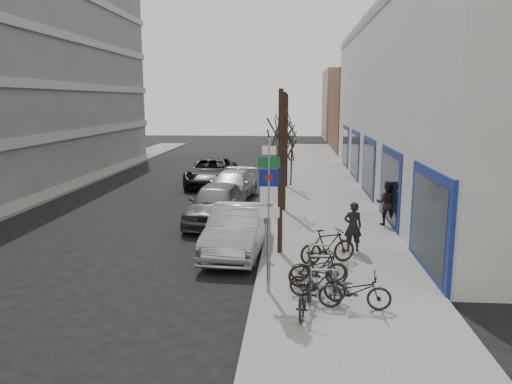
% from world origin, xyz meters
% --- Properties ---
extents(ground, '(120.00, 120.00, 0.00)m').
position_xyz_m(ground, '(0.00, 0.00, 0.00)').
color(ground, black).
rests_on(ground, ground).
extents(sidewalk_east, '(5.00, 70.00, 0.15)m').
position_xyz_m(sidewalk_east, '(4.50, 10.00, 0.07)').
color(sidewalk_east, slate).
rests_on(sidewalk_east, ground).
extents(sidewalk_west, '(3.00, 70.00, 0.15)m').
position_xyz_m(sidewalk_west, '(-11.00, 10.00, 0.07)').
color(sidewalk_west, slate).
rests_on(sidewalk_west, ground).
extents(brick_building_far, '(12.00, 14.00, 8.00)m').
position_xyz_m(brick_building_far, '(13.00, 40.00, 4.00)').
color(brick_building_far, brown).
rests_on(brick_building_far, ground).
extents(tan_building_far, '(13.00, 12.00, 9.00)m').
position_xyz_m(tan_building_far, '(13.50, 55.00, 4.50)').
color(tan_building_far, '#937A5B').
rests_on(tan_building_far, ground).
extents(highway_sign_pole, '(0.55, 0.10, 4.20)m').
position_xyz_m(highway_sign_pole, '(2.40, -0.01, 2.46)').
color(highway_sign_pole, gray).
rests_on(highway_sign_pole, ground).
extents(bike_rack, '(0.66, 2.26, 0.83)m').
position_xyz_m(bike_rack, '(3.80, 0.60, 0.66)').
color(bike_rack, gray).
rests_on(bike_rack, sidewalk_east).
extents(tree_near, '(1.80, 1.80, 5.50)m').
position_xyz_m(tree_near, '(2.60, 3.50, 4.10)').
color(tree_near, black).
rests_on(tree_near, ground).
extents(tree_mid, '(1.80, 1.80, 5.50)m').
position_xyz_m(tree_mid, '(2.60, 10.00, 4.10)').
color(tree_mid, black).
rests_on(tree_mid, ground).
extents(tree_far, '(1.80, 1.80, 5.50)m').
position_xyz_m(tree_far, '(2.60, 16.50, 4.10)').
color(tree_far, black).
rests_on(tree_far, ground).
extents(meter_front, '(0.10, 0.08, 1.27)m').
position_xyz_m(meter_front, '(2.15, 3.00, 0.92)').
color(meter_front, gray).
rests_on(meter_front, sidewalk_east).
extents(meter_mid, '(0.10, 0.08, 1.27)m').
position_xyz_m(meter_mid, '(2.15, 8.50, 0.92)').
color(meter_mid, gray).
rests_on(meter_mid, sidewalk_east).
extents(meter_back, '(0.10, 0.08, 1.27)m').
position_xyz_m(meter_back, '(2.15, 14.00, 0.92)').
color(meter_back, gray).
rests_on(meter_back, sidewalk_east).
extents(bike_near_left, '(0.85, 1.89, 1.11)m').
position_xyz_m(bike_near_left, '(3.37, -1.25, 0.71)').
color(bike_near_left, black).
rests_on(bike_near_left, sidewalk_east).
extents(bike_near_right, '(1.57, 0.89, 0.91)m').
position_xyz_m(bike_near_right, '(3.66, -0.44, 0.61)').
color(bike_near_right, black).
rests_on(bike_near_right, sidewalk_east).
extents(bike_mid_curb, '(1.59, 0.59, 0.95)m').
position_xyz_m(bike_mid_curb, '(3.75, 0.85, 0.63)').
color(bike_mid_curb, black).
rests_on(bike_mid_curb, sidewalk_east).
extents(bike_mid_inner, '(1.76, 0.84, 1.03)m').
position_xyz_m(bike_mid_inner, '(3.73, 0.44, 0.66)').
color(bike_mid_inner, black).
rests_on(bike_mid_inner, sidewalk_east).
extents(bike_far_curb, '(1.79, 0.66, 1.07)m').
position_xyz_m(bike_far_curb, '(4.54, -0.98, 0.69)').
color(bike_far_curb, black).
rests_on(bike_far_curb, sidewalk_east).
extents(bike_far_inner, '(1.93, 1.23, 1.13)m').
position_xyz_m(bike_far_inner, '(4.11, 2.40, 0.71)').
color(bike_far_inner, black).
rests_on(bike_far_inner, sidewalk_east).
extents(parked_car_front, '(1.98, 4.97, 1.61)m').
position_xyz_m(parked_car_front, '(1.14, 3.76, 0.80)').
color(parked_car_front, '#ABAAB0').
rests_on(parked_car_front, ground).
extents(parked_car_mid, '(2.38, 5.16, 1.71)m').
position_xyz_m(parked_car_mid, '(-0.20, 7.86, 0.86)').
color(parked_car_mid, '#545359').
rests_on(parked_car_mid, ground).
extents(parked_car_back, '(2.65, 5.26, 1.46)m').
position_xyz_m(parked_car_back, '(-0.20, 13.03, 0.73)').
color(parked_car_back, '#B9B8BE').
rests_on(parked_car_back, ground).
extents(lane_car, '(2.99, 6.11, 1.67)m').
position_xyz_m(lane_car, '(-1.93, 17.23, 0.84)').
color(lane_car, black).
rests_on(lane_car, ground).
extents(pedestrian_near, '(0.65, 0.46, 1.68)m').
position_xyz_m(pedestrian_near, '(5.02, 3.79, 0.99)').
color(pedestrian_near, black).
rests_on(pedestrian_near, sidewalk_east).
extents(pedestrian_far, '(0.76, 0.61, 1.82)m').
position_xyz_m(pedestrian_far, '(6.80, 7.51, 1.06)').
color(pedestrian_far, black).
rests_on(pedestrian_far, sidewalk_east).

